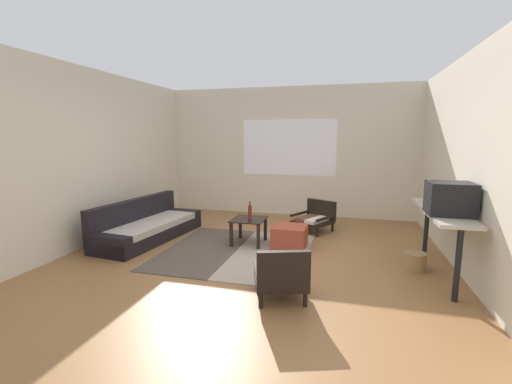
{
  "coord_description": "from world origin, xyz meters",
  "views": [
    {
      "loc": [
        1.23,
        -4.27,
        1.66
      ],
      "look_at": [
        -0.1,
        0.68,
        0.85
      ],
      "focal_mm": 24.23,
      "sensor_mm": 36.0,
      "label": 1
    }
  ],
  "objects_px": {
    "wicker_basket": "(415,261)",
    "crt_television": "(450,198)",
    "couch": "(147,227)",
    "armchair_striped_foreground": "(281,276)",
    "console_shelf": "(442,217)",
    "glass_bottle": "(250,213)",
    "armchair_by_window": "(315,217)",
    "coffee_table": "(249,224)",
    "clay_vase": "(434,195)",
    "ottoman_orange": "(290,237)"
  },
  "relations": [
    {
      "from": "crt_television",
      "to": "ottoman_orange",
      "type": "bearing_deg",
      "value": 156.71
    },
    {
      "from": "armchair_striped_foreground",
      "to": "wicker_basket",
      "type": "distance_m",
      "value": 1.94
    },
    {
      "from": "ottoman_orange",
      "to": "clay_vase",
      "type": "relative_size",
      "value": 1.58
    },
    {
      "from": "crt_television",
      "to": "wicker_basket",
      "type": "relative_size",
      "value": 1.72
    },
    {
      "from": "console_shelf",
      "to": "clay_vase",
      "type": "xyz_separation_m",
      "value": [
        -0.0,
        0.47,
        0.2
      ]
    },
    {
      "from": "armchair_by_window",
      "to": "glass_bottle",
      "type": "xyz_separation_m",
      "value": [
        -0.88,
        -1.17,
        0.28
      ]
    },
    {
      "from": "armchair_by_window",
      "to": "wicker_basket",
      "type": "relative_size",
      "value": 2.94
    },
    {
      "from": "couch",
      "to": "wicker_basket",
      "type": "xyz_separation_m",
      "value": [
        4.03,
        -0.33,
        -0.09
      ]
    },
    {
      "from": "armchair_by_window",
      "to": "ottoman_orange",
      "type": "distance_m",
      "value": 1.11
    },
    {
      "from": "console_shelf",
      "to": "glass_bottle",
      "type": "height_order",
      "value": "console_shelf"
    },
    {
      "from": "console_shelf",
      "to": "wicker_basket",
      "type": "xyz_separation_m",
      "value": [
        -0.24,
        0.08,
        -0.61
      ]
    },
    {
      "from": "crt_television",
      "to": "armchair_striped_foreground",
      "type": "bearing_deg",
      "value": -152.55
    },
    {
      "from": "wicker_basket",
      "to": "crt_television",
      "type": "bearing_deg",
      "value": -55.21
    },
    {
      "from": "clay_vase",
      "to": "coffee_table",
      "type": "bearing_deg",
      "value": 177.89
    },
    {
      "from": "crt_television",
      "to": "wicker_basket",
      "type": "height_order",
      "value": "crt_television"
    },
    {
      "from": "couch",
      "to": "wicker_basket",
      "type": "relative_size",
      "value": 7.8
    },
    {
      "from": "ottoman_orange",
      "to": "glass_bottle",
      "type": "distance_m",
      "value": 0.71
    },
    {
      "from": "armchair_striped_foreground",
      "to": "crt_television",
      "type": "bearing_deg",
      "value": 27.45
    },
    {
      "from": "armchair_by_window",
      "to": "wicker_basket",
      "type": "distance_m",
      "value": 2.09
    },
    {
      "from": "coffee_table",
      "to": "wicker_basket",
      "type": "xyz_separation_m",
      "value": [
        2.33,
        -0.49,
        -0.21
      ]
    },
    {
      "from": "couch",
      "to": "crt_television",
      "type": "height_order",
      "value": "crt_television"
    },
    {
      "from": "coffee_table",
      "to": "ottoman_orange",
      "type": "bearing_deg",
      "value": -0.69
    },
    {
      "from": "coffee_table",
      "to": "couch",
      "type": "bearing_deg",
      "value": -174.79
    },
    {
      "from": "armchair_striped_foreground",
      "to": "clay_vase",
      "type": "height_order",
      "value": "clay_vase"
    },
    {
      "from": "armchair_by_window",
      "to": "console_shelf",
      "type": "relative_size",
      "value": 0.5
    },
    {
      "from": "clay_vase",
      "to": "glass_bottle",
      "type": "relative_size",
      "value": 1.06
    },
    {
      "from": "ottoman_orange",
      "to": "wicker_basket",
      "type": "distance_m",
      "value": 1.75
    },
    {
      "from": "console_shelf",
      "to": "crt_television",
      "type": "bearing_deg",
      "value": -90.67
    },
    {
      "from": "armchair_by_window",
      "to": "crt_television",
      "type": "relative_size",
      "value": 1.71
    },
    {
      "from": "crt_television",
      "to": "clay_vase",
      "type": "xyz_separation_m",
      "value": [
        0.0,
        0.74,
        -0.07
      ]
    },
    {
      "from": "armchair_striped_foreground",
      "to": "glass_bottle",
      "type": "bearing_deg",
      "value": 116.13
    },
    {
      "from": "armchair_by_window",
      "to": "console_shelf",
      "type": "height_order",
      "value": "console_shelf"
    },
    {
      "from": "console_shelf",
      "to": "clay_vase",
      "type": "bearing_deg",
      "value": 90.0
    },
    {
      "from": "wicker_basket",
      "to": "coffee_table",
      "type": "bearing_deg",
      "value": 168.13
    },
    {
      "from": "ottoman_orange",
      "to": "console_shelf",
      "type": "relative_size",
      "value": 0.31
    },
    {
      "from": "crt_television",
      "to": "glass_bottle",
      "type": "bearing_deg",
      "value": 164.06
    },
    {
      "from": "couch",
      "to": "clay_vase",
      "type": "bearing_deg",
      "value": 0.81
    },
    {
      "from": "armchair_striped_foreground",
      "to": "wicker_basket",
      "type": "height_order",
      "value": "armchair_striped_foreground"
    },
    {
      "from": "couch",
      "to": "clay_vase",
      "type": "relative_size",
      "value": 6.73
    },
    {
      "from": "armchair_striped_foreground",
      "to": "glass_bottle",
      "type": "distance_m",
      "value": 1.82
    },
    {
      "from": "armchair_by_window",
      "to": "ottoman_orange",
      "type": "height_order",
      "value": "armchair_by_window"
    },
    {
      "from": "clay_vase",
      "to": "glass_bottle",
      "type": "height_order",
      "value": "clay_vase"
    },
    {
      "from": "armchair_striped_foreground",
      "to": "ottoman_orange",
      "type": "xyz_separation_m",
      "value": [
        -0.2,
        1.72,
        -0.09
      ]
    },
    {
      "from": "coffee_table",
      "to": "clay_vase",
      "type": "height_order",
      "value": "clay_vase"
    },
    {
      "from": "coffee_table",
      "to": "ottoman_orange",
      "type": "xyz_separation_m",
      "value": [
        0.65,
        -0.01,
        -0.15
      ]
    },
    {
      "from": "ottoman_orange",
      "to": "clay_vase",
      "type": "height_order",
      "value": "clay_vase"
    },
    {
      "from": "couch",
      "to": "glass_bottle",
      "type": "xyz_separation_m",
      "value": [
        1.75,
        0.04,
        0.33
      ]
    },
    {
      "from": "console_shelf",
      "to": "glass_bottle",
      "type": "bearing_deg",
      "value": 169.85
    },
    {
      "from": "couch",
      "to": "armchair_striped_foreground",
      "type": "relative_size",
      "value": 3.0
    },
    {
      "from": "armchair_by_window",
      "to": "ottoman_orange",
      "type": "bearing_deg",
      "value": -105.02
    }
  ]
}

